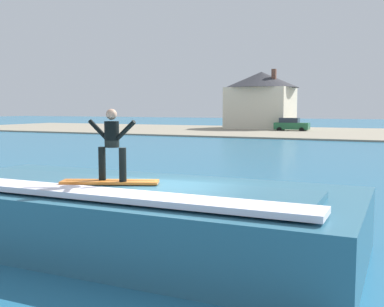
{
  "coord_description": "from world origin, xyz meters",
  "views": [
    {
      "loc": [
        4.75,
        -9.22,
        3.21
      ],
      "look_at": [
        -1.07,
        3.6,
        1.82
      ],
      "focal_mm": 43.5,
      "sensor_mm": 36.0,
      "label": 1
    }
  ],
  "objects": [
    {
      "name": "ground_plane",
      "position": [
        0.0,
        0.0,
        0.0
      ],
      "size": [
        260.0,
        260.0,
        0.0
      ],
      "primitive_type": "plane",
      "color": "#27688D"
    },
    {
      "name": "car_near_shore",
      "position": [
        -8.8,
        52.66,
        0.95
      ],
      "size": [
        4.53,
        2.06,
        1.86
      ],
      "color": "#23663D",
      "rests_on": "ground_plane"
    },
    {
      "name": "shoreline_bank",
      "position": [
        0.0,
        50.84,
        0.09
      ],
      "size": [
        120.0,
        26.96,
        0.17
      ],
      "color": "gray",
      "rests_on": "ground_plane"
    },
    {
      "name": "house_with_chimney",
      "position": [
        -14.47,
        57.85,
        4.63
      ],
      "size": [
        10.92,
        10.92,
        8.69
      ],
      "color": "beige",
      "rests_on": "ground_plane"
    },
    {
      "name": "surfer",
      "position": [
        -1.04,
        -0.71,
        2.48
      ],
      "size": [
        1.22,
        0.32,
        1.58
      ],
      "color": "black",
      "rests_on": "surfboard"
    },
    {
      "name": "surfboard",
      "position": [
        -1.11,
        -0.71,
        1.57
      ],
      "size": [
        2.17,
        1.26,
        0.06
      ],
      "color": "orange",
      "rests_on": "wave_crest"
    },
    {
      "name": "wave_crest",
      "position": [
        -1.07,
        -0.12,
        0.73
      ],
      "size": [
        10.59,
        4.65,
        1.54
      ],
      "color": "#316981",
      "rests_on": "ground_plane"
    }
  ]
}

